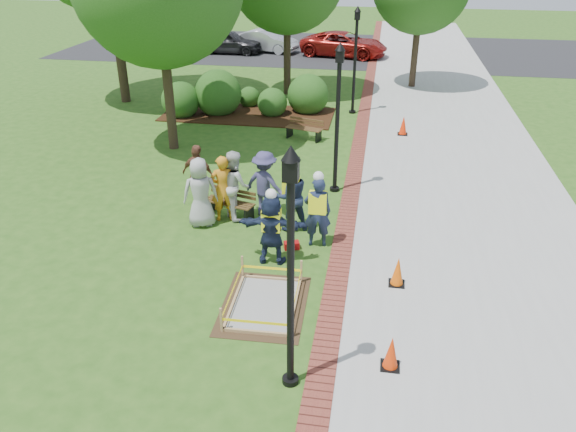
% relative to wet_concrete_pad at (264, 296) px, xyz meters
% --- Properties ---
extents(ground, '(100.00, 100.00, 0.00)m').
position_rel_wet_concrete_pad_xyz_m(ground, '(-0.36, 0.93, -0.23)').
color(ground, '#285116').
rests_on(ground, ground).
extents(sidewalk, '(6.00, 60.00, 0.02)m').
position_rel_wet_concrete_pad_xyz_m(sidewalk, '(4.64, 10.93, -0.22)').
color(sidewalk, '#9E9E99').
rests_on(sidewalk, ground).
extents(brick_edging, '(0.50, 60.00, 0.03)m').
position_rel_wet_concrete_pad_xyz_m(brick_edging, '(1.39, 10.93, -0.22)').
color(brick_edging, maroon).
rests_on(brick_edging, ground).
extents(mulch_bed, '(7.00, 3.00, 0.05)m').
position_rel_wet_concrete_pad_xyz_m(mulch_bed, '(-3.36, 12.93, -0.21)').
color(mulch_bed, '#381E0F').
rests_on(mulch_bed, ground).
extents(parking_lot, '(36.00, 12.00, 0.01)m').
position_rel_wet_concrete_pad_xyz_m(parking_lot, '(-0.36, 27.93, -0.23)').
color(parking_lot, black).
rests_on(parking_lot, ground).
extents(wet_concrete_pad, '(1.76, 2.35, 0.55)m').
position_rel_wet_concrete_pad_xyz_m(wet_concrete_pad, '(0.00, 0.00, 0.00)').
color(wet_concrete_pad, '#47331E').
rests_on(wet_concrete_pad, ground).
extents(bench_near, '(1.44, 0.81, 0.74)m').
position_rel_wet_concrete_pad_xyz_m(bench_near, '(-1.72, 3.77, 0.00)').
color(bench_near, '#4E381A').
rests_on(bench_near, ground).
extents(bench_far, '(1.42, 0.82, 0.73)m').
position_rel_wet_concrete_pad_xyz_m(bench_far, '(-0.65, 10.31, -0.00)').
color(bench_far, brown).
rests_on(bench_far, ground).
extents(cone_front, '(0.34, 0.34, 0.67)m').
position_rel_wet_concrete_pad_xyz_m(cone_front, '(2.56, -1.43, 0.09)').
color(cone_front, black).
rests_on(cone_front, ground).
extents(cone_back, '(0.34, 0.34, 0.68)m').
position_rel_wet_concrete_pad_xyz_m(cone_back, '(2.68, 1.21, 0.09)').
color(cone_back, black).
rests_on(cone_back, ground).
extents(cone_far, '(0.37, 0.37, 0.73)m').
position_rel_wet_concrete_pad_xyz_m(cone_far, '(2.93, 11.39, 0.12)').
color(cone_far, black).
rests_on(cone_far, ground).
extents(toolbox, '(0.41, 0.31, 0.18)m').
position_rel_wet_concrete_pad_xyz_m(toolbox, '(0.18, 2.37, -0.14)').
color(toolbox, '#9D0C0E').
rests_on(toolbox, ground).
extents(lamp_near, '(0.28, 0.28, 4.26)m').
position_rel_wet_concrete_pad_xyz_m(lamp_near, '(0.89, -2.07, 2.25)').
color(lamp_near, black).
rests_on(lamp_near, ground).
extents(lamp_mid, '(0.28, 0.28, 4.26)m').
position_rel_wet_concrete_pad_xyz_m(lamp_mid, '(0.89, 5.93, 2.25)').
color(lamp_mid, black).
rests_on(lamp_mid, ground).
extents(lamp_far, '(0.28, 0.28, 4.26)m').
position_rel_wet_concrete_pad_xyz_m(lamp_far, '(0.89, 13.93, 2.25)').
color(lamp_far, black).
rests_on(lamp_far, ground).
extents(shrub_a, '(1.56, 1.56, 1.56)m').
position_rel_wet_concrete_pad_xyz_m(shrub_a, '(-6.04, 12.31, -0.23)').
color(shrub_a, '#204F16').
rests_on(shrub_a, ground).
extents(shrub_b, '(1.96, 1.96, 1.96)m').
position_rel_wet_concrete_pad_xyz_m(shrub_b, '(-4.65, 12.98, -0.23)').
color(shrub_b, '#204F16').
rests_on(shrub_b, ground).
extents(shrub_c, '(1.23, 1.23, 1.23)m').
position_rel_wet_concrete_pad_xyz_m(shrub_c, '(-2.37, 13.06, -0.23)').
color(shrub_c, '#204F16').
rests_on(shrub_c, ground).
extents(shrub_d, '(1.72, 1.72, 1.72)m').
position_rel_wet_concrete_pad_xyz_m(shrub_d, '(-0.98, 13.76, -0.23)').
color(shrub_d, '#204F16').
rests_on(shrub_d, ground).
extents(shrub_e, '(0.91, 0.91, 0.91)m').
position_rel_wet_concrete_pad_xyz_m(shrub_e, '(-3.61, 14.22, -0.23)').
color(shrub_e, '#204F16').
rests_on(shrub_e, ground).
extents(casual_person_a, '(0.68, 0.55, 1.83)m').
position_rel_wet_concrete_pad_xyz_m(casual_person_a, '(-2.30, 3.20, 0.68)').
color(casual_person_a, '#9D9D9D').
rests_on(casual_person_a, ground).
extents(casual_person_b, '(0.67, 0.55, 1.79)m').
position_rel_wet_concrete_pad_xyz_m(casual_person_b, '(-1.82, 3.59, 0.66)').
color(casual_person_b, orange).
rests_on(casual_person_b, ground).
extents(casual_person_c, '(0.66, 0.70, 1.85)m').
position_rel_wet_concrete_pad_xyz_m(casual_person_c, '(-1.57, 3.82, 0.69)').
color(casual_person_c, silver).
rests_on(casual_person_c, ground).
extents(casual_person_d, '(0.61, 0.47, 1.70)m').
position_rel_wet_concrete_pad_xyz_m(casual_person_d, '(-2.76, 4.47, 0.62)').
color(casual_person_d, brown).
rests_on(casual_person_d, ground).
extents(casual_person_e, '(0.67, 0.54, 1.80)m').
position_rel_wet_concrete_pad_xyz_m(casual_person_e, '(-0.81, 4.05, 0.66)').
color(casual_person_e, '#39365F').
rests_on(casual_person_e, ground).
extents(hivis_worker_a, '(0.55, 0.36, 1.84)m').
position_rel_wet_concrete_pad_xyz_m(hivis_worker_a, '(-0.17, 1.71, 0.68)').
color(hivis_worker_a, '#181C40').
rests_on(hivis_worker_a, ground).
extents(hivis_worker_b, '(0.62, 0.45, 1.93)m').
position_rel_wet_concrete_pad_xyz_m(hivis_worker_b, '(0.76, 2.66, 0.72)').
color(hivis_worker_b, '#171E3D').
rests_on(hivis_worker_b, ground).
extents(hivis_worker_c, '(0.69, 0.58, 1.99)m').
position_rel_wet_concrete_pad_xyz_m(hivis_worker_c, '(0.01, 3.36, 0.75)').
color(hivis_worker_c, '#1B2F47').
rests_on(hivis_worker_c, ground).
extents(parked_car_a, '(2.09, 4.72, 1.53)m').
position_rel_wet_concrete_pad_xyz_m(parked_car_a, '(-7.57, 25.48, -0.23)').
color(parked_car_a, black).
rests_on(parked_car_a, ground).
extents(parked_car_b, '(2.92, 4.75, 1.44)m').
position_rel_wet_concrete_pad_xyz_m(parked_car_b, '(-5.36, 26.33, -0.23)').
color(parked_car_b, silver).
rests_on(parked_car_b, ground).
extents(parked_car_c, '(3.01, 5.13, 1.57)m').
position_rel_wet_concrete_pad_xyz_m(parked_car_c, '(-0.42, 25.75, -0.23)').
color(parked_car_c, maroon).
rests_on(parked_car_c, ground).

